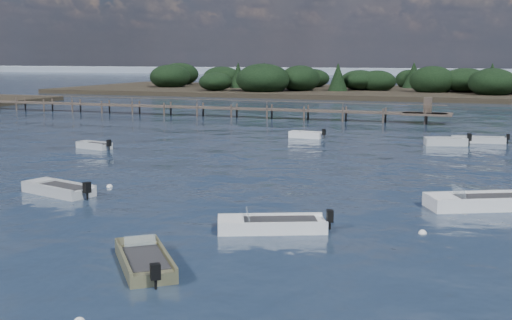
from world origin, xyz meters
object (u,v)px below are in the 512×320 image
at_px(dinghy_mid_grey, 58,191).
at_px(tender_far_grey, 94,147).
at_px(dinghy_near_olive, 144,263).
at_px(tender_far_white, 306,136).
at_px(dinghy_extra_a, 478,141).
at_px(tender_far_grey_b, 446,143).
at_px(dinghy_mid_white_a, 271,227).
at_px(dinghy_mid_white_b, 480,204).
at_px(jetty, 200,108).

bearing_deg(dinghy_mid_grey, tender_far_grey, 117.72).
relative_size(tender_far_grey, dinghy_near_olive, 0.78).
relative_size(tender_far_grey, tender_far_white, 0.99).
bearing_deg(dinghy_extra_a, dinghy_near_olive, -105.12).
distance_m(tender_far_grey_b, dinghy_extra_a, 3.40).
height_order(tender_far_grey, dinghy_mid_white_a, dinghy_mid_white_a).
xyz_separation_m(tender_far_grey, dinghy_mid_white_b, (27.63, -10.44, 0.03)).
xyz_separation_m(dinghy_mid_white_a, dinghy_near_olive, (-2.51, -5.65, -0.00)).
distance_m(tender_far_white, dinghy_extra_a, 13.96).
xyz_separation_m(tender_far_grey_b, tender_far_grey, (-24.78, -10.89, -0.03)).
distance_m(dinghy_extra_a, jetty, 33.95).
xyz_separation_m(dinghy_near_olive, dinghy_mid_white_b, (10.28, 12.51, 0.03)).
height_order(dinghy_near_olive, jetty, jetty).
distance_m(dinghy_extra_a, dinghy_mid_grey, 33.98).
bearing_deg(tender_far_grey, dinghy_near_olive, -52.92).
xyz_separation_m(dinghy_near_olive, jetty, (-21.17, 50.17, 0.85)).
height_order(tender_far_grey, dinghy_near_olive, dinghy_near_olive).
height_order(tender_far_grey_b, dinghy_mid_grey, tender_far_grey_b).
height_order(dinghy_mid_white_a, dinghy_mid_white_b, dinghy_mid_white_b).
relative_size(tender_far_grey, dinghy_mid_white_a, 0.69).
bearing_deg(dinghy_near_olive, tender_far_white, 96.69).
distance_m(dinghy_near_olive, dinghy_mid_white_b, 16.20).
xyz_separation_m(tender_far_grey_b, jetty, (-28.61, 16.32, 0.81)).
relative_size(tender_far_white, dinghy_near_olive, 0.79).
xyz_separation_m(dinghy_mid_white_b, jetty, (-31.45, 37.66, 0.81)).
distance_m(tender_far_white, dinghy_mid_white_b, 26.36).
bearing_deg(jetty, dinghy_mid_white_b, -50.13).
distance_m(tender_far_grey_b, dinghy_mid_white_a, 28.62).
relative_size(tender_far_white, dinghy_extra_a, 0.71).
bearing_deg(tender_far_white, tender_far_grey_b, -3.90).
bearing_deg(dinghy_mid_white_b, tender_far_grey_b, 97.60).
relative_size(tender_far_grey_b, jetty, 0.06).
height_order(tender_far_grey_b, dinghy_mid_white_a, tender_far_grey_b).
bearing_deg(dinghy_near_olive, dinghy_mid_white_b, 50.59).
height_order(dinghy_near_olive, dinghy_extra_a, dinghy_near_olive).
distance_m(tender_far_white, dinghy_mid_grey, 26.74).
distance_m(tender_far_grey, dinghy_extra_a, 30.25).
height_order(dinghy_mid_white_a, dinghy_mid_grey, dinghy_mid_grey).
bearing_deg(tender_far_grey, dinghy_extra_a, 26.16).
bearing_deg(tender_far_grey, tender_far_white, 41.31).
height_order(tender_far_grey, dinghy_mid_white_b, dinghy_mid_white_b).
bearing_deg(dinghy_extra_a, tender_far_white, -173.17).
distance_m(tender_far_grey_b, dinghy_near_olive, 34.65).
distance_m(dinghy_mid_white_a, dinghy_mid_white_b, 10.36).
relative_size(tender_far_white, dinghy_mid_grey, 0.72).
distance_m(dinghy_mid_white_a, jetty, 50.43).
bearing_deg(tender_far_white, dinghy_mid_white_a, -77.22).
bearing_deg(dinghy_near_olive, dinghy_mid_white_a, 66.04).
distance_m(tender_far_grey_b, tender_far_white, 11.52).
relative_size(tender_far_grey, dinghy_mid_white_b, 0.61).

